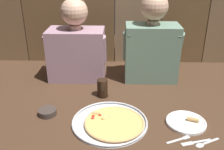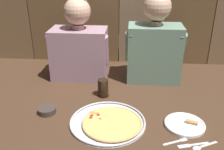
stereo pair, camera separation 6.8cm
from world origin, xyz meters
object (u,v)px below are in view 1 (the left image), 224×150
dipping_bowl (47,112)px  drinking_glass (102,88)px  dinner_plate (186,122)px  diner_right (152,41)px  pizza_tray (112,122)px  diner_left (76,44)px

dipping_bowl → drinking_glass: bearing=37.1°
dinner_plate → diner_right: bearing=103.4°
pizza_tray → dinner_plate: bearing=2.0°
drinking_glass → diner_right: size_ratio=0.18×
dinner_plate → dipping_bowl: dinner_plate is taller
pizza_tray → dinner_plate: (0.40, 0.01, -0.00)m
dinner_plate → diner_right: 0.64m
pizza_tray → diner_right: (0.26, 0.58, 0.27)m
pizza_tray → dipping_bowl: (-0.36, 0.08, 0.01)m
diner_right → dipping_bowl: bearing=-141.3°
pizza_tray → diner_left: size_ratio=0.70×
pizza_tray → drinking_glass: 0.31m
pizza_tray → dipping_bowl: bearing=167.8°
pizza_tray → diner_right: 0.69m
pizza_tray → drinking_glass: size_ratio=3.57×
dinner_plate → dipping_bowl: (-0.76, 0.06, 0.01)m
diner_left → dinner_plate: bearing=-40.5°
dipping_bowl → diner_right: (0.62, 0.50, 0.26)m
drinking_glass → diner_left: bearing=125.6°
pizza_tray → diner_right: diner_right is taller
pizza_tray → dinner_plate: dinner_plate is taller
pizza_tray → dinner_plate: 0.40m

